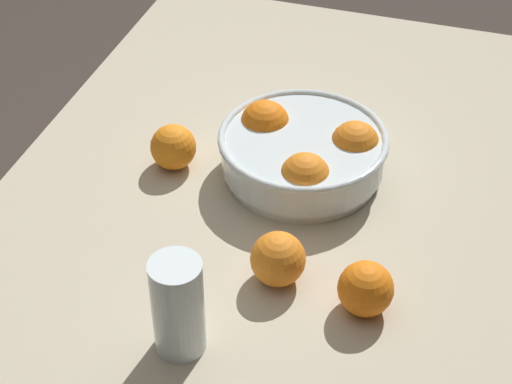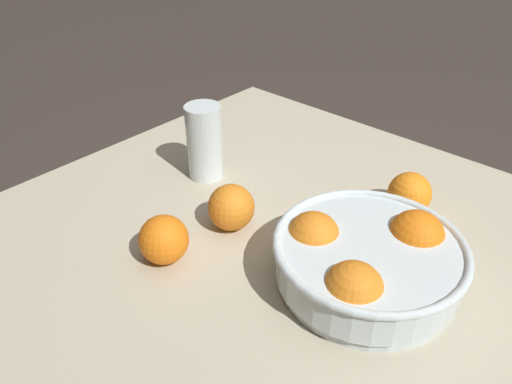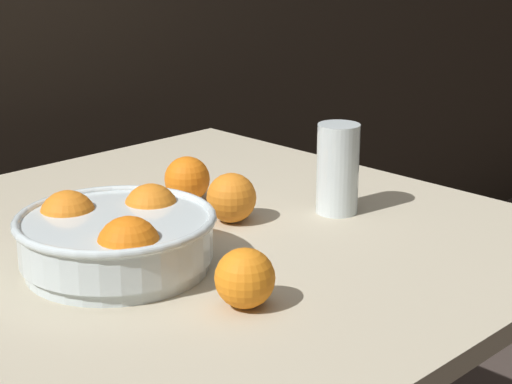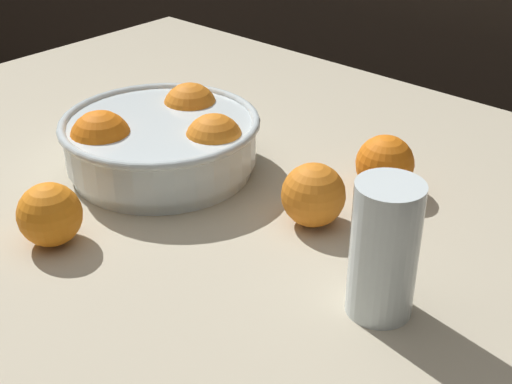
% 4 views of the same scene
% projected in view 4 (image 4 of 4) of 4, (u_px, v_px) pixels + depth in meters
% --- Properties ---
extents(dining_table, '(1.21, 0.99, 0.72)m').
position_uv_depth(dining_table, '(198.00, 215.00, 1.03)').
color(dining_table, '#B7AD93').
rests_on(dining_table, ground_plane).
extents(fruit_bowl, '(0.27, 0.27, 0.10)m').
position_uv_depth(fruit_bowl, '(162.00, 140.00, 0.98)').
color(fruit_bowl, silver).
rests_on(fruit_bowl, dining_table).
extents(juice_glass, '(0.07, 0.07, 0.15)m').
position_uv_depth(juice_glass, '(384.00, 254.00, 0.70)').
color(juice_glass, '#F4A314').
rests_on(juice_glass, dining_table).
extents(orange_loose_near_bowl, '(0.08, 0.08, 0.08)m').
position_uv_depth(orange_loose_near_bowl, '(50.00, 215.00, 0.82)').
color(orange_loose_near_bowl, orange).
rests_on(orange_loose_near_bowl, dining_table).
extents(orange_loose_front, '(0.08, 0.08, 0.08)m').
position_uv_depth(orange_loose_front, '(385.00, 164.00, 0.93)').
color(orange_loose_front, orange).
rests_on(orange_loose_front, dining_table).
extents(orange_loose_aside, '(0.08, 0.08, 0.08)m').
position_uv_depth(orange_loose_aside, '(316.00, 194.00, 0.86)').
color(orange_loose_aside, orange).
rests_on(orange_loose_aside, dining_table).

